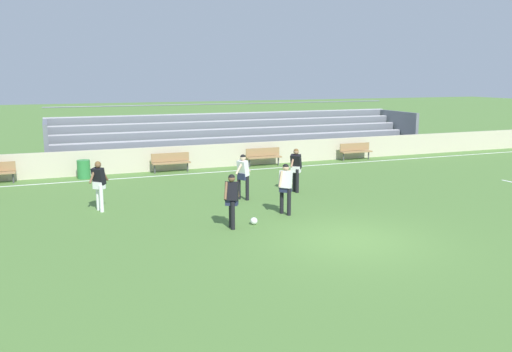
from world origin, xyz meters
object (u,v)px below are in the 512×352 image
object	(u,v)px
soccer_ball	(254,221)
player_white_wide_right	(243,173)
bench_near_wall_gap	(171,161)
player_dark_on_ball	(232,196)
player_white_wide_left	(286,184)
player_dark_trailing_run	(296,166)
bench_near_bin	(264,155)
bench_far_right	(356,150)
player_dark_deep_cover	(99,182)
bleacher_stand	(243,135)
trash_bin	(84,169)

from	to	relation	value
soccer_ball	player_white_wide_right	bearing A→B (deg)	75.53
bench_near_wall_gap	soccer_ball	bearing A→B (deg)	-87.71
player_dark_on_ball	player_white_wide_left	xyz separation A→B (m)	(2.14, 0.88, 0.03)
player_dark_trailing_run	bench_near_wall_gap	bearing A→B (deg)	120.39
player_white_wide_left	soccer_ball	xyz separation A→B (m)	(-1.39, -0.74, -0.89)
player_white_wide_left	bench_near_bin	bearing A→B (deg)	72.00
bench_far_right	player_dark_trailing_run	bearing A→B (deg)	-136.91
player_dark_trailing_run	player_white_wide_left	bearing A→B (deg)	-121.38
player_dark_deep_cover	soccer_ball	size ratio (longest dim) A/B	7.69
player_white_wide_right	player_dark_trailing_run	bearing A→B (deg)	10.92
bench_near_wall_gap	bench_near_bin	world-z (taller)	same
bleacher_stand	player_dark_deep_cover	xyz separation A→B (m)	(-8.69, -9.77, -0.22)
bench_near_bin	soccer_ball	bearing A→B (deg)	-113.89
player_dark_on_ball	soccer_ball	size ratio (longest dim) A/B	7.43
bench_near_wall_gap	trash_bin	size ratio (longest dim) A/B	2.20
player_dark_trailing_run	soccer_ball	bearing A→B (deg)	-130.88
player_white_wide_left	soccer_ball	bearing A→B (deg)	-151.95
bleacher_stand	bench_near_wall_gap	distance (m)	6.02
player_white_wide_left	player_dark_deep_cover	bearing A→B (deg)	154.47
trash_bin	player_dark_on_ball	xyz separation A→B (m)	(3.55, -9.76, 0.56)
bench_far_right	player_dark_deep_cover	size ratio (longest dim) A/B	1.06
bench_far_right	soccer_ball	bearing A→B (deg)	-134.79
bench_near_wall_gap	player_dark_trailing_run	size ratio (longest dim) A/B	1.05
bleacher_stand	bench_near_bin	distance (m)	3.51
bench_near_bin	player_white_wide_left	bearing A→B (deg)	-108.00
bleacher_stand	player_white_wide_left	xyz separation A→B (m)	(-3.11, -12.44, -0.23)
bench_near_bin	soccer_ball	size ratio (longest dim) A/B	8.18
bench_near_bin	player_dark_trailing_run	bearing A→B (deg)	-100.63
trash_bin	bench_near_bin	bearing A→B (deg)	0.82
bench_near_bin	bench_far_right	bearing A→B (deg)	0.00
bench_near_bin	player_white_wide_left	xyz separation A→B (m)	(-2.92, -9.00, 0.45)
bench_near_bin	player_dark_deep_cover	bearing A→B (deg)	-143.34
bench_near_wall_gap	player_white_wide_right	bearing A→B (deg)	-79.43
player_white_wide_left	player_dark_on_ball	bearing A→B (deg)	-157.62
player_white_wide_left	soccer_ball	size ratio (longest dim) A/B	7.61
bleacher_stand	player_dark_trailing_run	distance (m)	9.61
bench_near_bin	trash_bin	distance (m)	8.62
player_white_wide_left	bleacher_stand	bearing A→B (deg)	75.97
bench_far_right	player_dark_on_ball	bearing A→B (deg)	-136.52
player_dark_deep_cover	bench_near_wall_gap	bearing A→B (deg)	59.00
bench_near_bin	player_white_wide_right	bearing A→B (deg)	-118.10
player_white_wide_right	soccer_ball	world-z (taller)	player_white_wide_right
bench_near_bin	soccer_ball	distance (m)	10.66
bench_near_wall_gap	player_dark_on_ball	bearing A→B (deg)	-92.11
player_dark_on_ball	soccer_ball	world-z (taller)	player_dark_on_ball
bench_near_wall_gap	player_dark_deep_cover	distance (m)	7.40
trash_bin	player_dark_trailing_run	xyz separation A→B (m)	(7.48, -5.95, 0.61)
bench_near_bin	trash_bin	world-z (taller)	bench_near_bin
bench_near_wall_gap	soccer_ball	size ratio (longest dim) A/B	8.18
player_white_wide_right	bench_near_bin	bearing A→B (deg)	61.90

